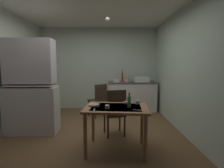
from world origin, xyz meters
TOP-DOWN VIEW (x-y plane):
  - ground_plane at (0.00, 0.00)m, footprint 5.25×5.25m
  - wall_back at (0.00, 2.18)m, footprint 3.79×0.10m
  - wall_left at (-1.90, 0.00)m, footprint 0.10×4.35m
  - wall_right at (1.90, 0.00)m, footprint 0.10×4.35m
  - ceiling_slab at (0.00, 0.00)m, footprint 3.79×4.35m
  - hutch_cabinet at (-1.30, 0.02)m, footprint 1.05×0.46m
  - counter_cabinet at (1.04, 1.81)m, footprint 1.47×0.64m
  - sink_basin at (1.32, 1.81)m, footprint 0.44×0.34m
  - hand_pump at (0.74, 1.85)m, footprint 0.05×0.27m
  - mixing_bowl_counter at (0.56, 1.76)m, footprint 0.20×0.20m
  - stoneware_crock at (0.87, 1.80)m, footprint 0.11×0.11m
  - dining_table at (0.43, -0.80)m, footprint 1.10×0.85m
  - chair_far_side at (0.44, -0.20)m, footprint 0.48×0.48m
  - chair_by_counter at (0.03, 1.15)m, footprint 0.56×0.56m
  - serving_bowl_wide at (0.63, -0.55)m, footprint 0.10×0.10m
  - soup_bowl_small at (0.06, -0.73)m, footprint 0.19×0.19m
  - mug_dark at (0.82, -0.60)m, footprint 0.09×0.09m
  - teacup_cream at (0.29, -0.92)m, footprint 0.07×0.07m
  - glass_bottle at (0.64, -0.83)m, footprint 0.06×0.06m
  - table_knife at (0.78, -1.04)m, footprint 0.20×0.10m
  - teaspoon_near_bowl at (0.08, -1.01)m, footprint 0.02×0.15m
  - pendant_bulb at (0.29, -0.12)m, footprint 0.08×0.08m

SIDE VIEW (x-z plane):
  - ground_plane at x=0.00m, z-range 0.00..0.00m
  - counter_cabinet at x=1.04m, z-range 0.00..0.90m
  - chair_by_counter at x=0.03m, z-range 0.03..0.94m
  - chair_far_side at x=0.44m, z-range 0.02..0.98m
  - dining_table at x=0.43m, z-range 0.27..1.02m
  - table_knife at x=0.78m, z-range 0.75..0.76m
  - teaspoon_near_bowl at x=0.08m, z-range 0.75..0.76m
  - soup_bowl_small at x=0.06m, z-range 0.75..0.78m
  - serving_bowl_wide at x=0.63m, z-range 0.75..0.78m
  - teacup_cream at x=0.29m, z-range 0.75..0.81m
  - mug_dark at x=0.82m, z-range 0.75..0.81m
  - glass_bottle at x=0.64m, z-range 0.72..0.97m
  - hutch_cabinet at x=-1.30m, z-range -0.06..1.90m
  - mixing_bowl_counter at x=0.56m, z-range 0.90..0.97m
  - stoneware_crock at x=0.87m, z-range 0.90..1.03m
  - sink_basin at x=1.32m, z-range 0.90..1.05m
  - hand_pump at x=0.74m, z-range 0.87..1.26m
  - wall_back at x=0.00m, z-range 0.00..2.60m
  - wall_left at x=-1.90m, z-range 0.00..2.60m
  - wall_right at x=1.90m, z-range 0.00..2.60m
  - pendant_bulb at x=0.29m, z-range 2.27..2.35m
  - ceiling_slab at x=0.00m, z-range 2.60..2.70m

